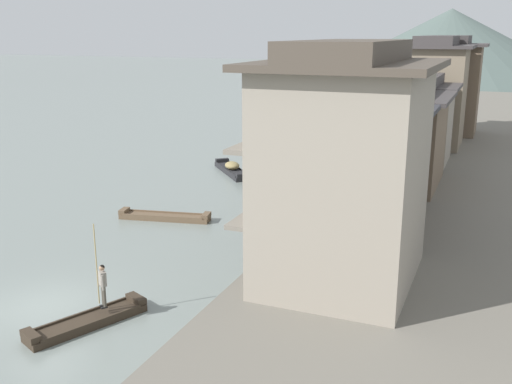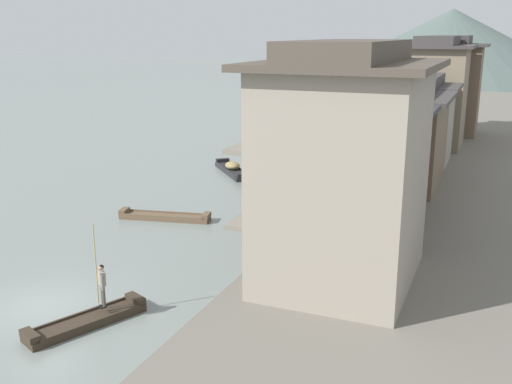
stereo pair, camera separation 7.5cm
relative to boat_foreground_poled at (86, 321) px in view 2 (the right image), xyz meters
name	(u,v)px [view 2 (the right image)]	position (x,y,z in m)	size (l,w,h in m)	color
ground_plane	(43,306)	(-2.49, 0.61, -0.16)	(400.00, 400.00, 0.00)	gray
riverbank_right	(501,167)	(13.03, 30.61, 0.30)	(18.00, 110.00, 0.92)	#6B665B
boat_foreground_poled	(86,321)	(0.00, 0.00, 0.00)	(2.66, 4.35, 0.48)	#33281E
boatman_person	(101,280)	(0.26, 0.65, 1.33)	(0.51, 0.39, 3.04)	black
boat_moored_nearest	(391,132)	(2.57, 44.88, 0.02)	(1.26, 4.81, 0.56)	#232326
boat_moored_second	(165,217)	(-3.81, 11.54, 0.00)	(5.13, 1.93, 0.48)	brown
boat_moored_third	(357,150)	(1.65, 33.76, 0.08)	(1.38, 4.75, 0.69)	#232326
boat_moored_far	(277,217)	(1.90, 13.90, -0.04)	(1.70, 4.56, 0.35)	#33281E
boat_midriver_drifting	(332,124)	(-4.51, 47.90, -0.02)	(5.30, 3.31, 0.42)	brown
boat_midriver_upstream	(233,169)	(-5.01, 22.97, 0.13)	(4.52, 4.85, 0.85)	#232326
boat_upstream_distant	(328,182)	(2.25, 22.63, -0.04)	(1.83, 4.79, 0.34)	#33281E
house_waterfront_nearest	(344,167)	(7.61, 5.46, 5.06)	(6.35, 7.56, 8.74)	gray
house_waterfront_second	(372,162)	(7.17, 12.76, 3.76)	(5.46, 7.49, 6.14)	brown
house_waterfront_tall	(402,136)	(7.29, 20.79, 3.76)	(5.69, 7.81, 6.14)	#75604C
house_waterfront_narrow	(418,119)	(7.24, 28.10, 3.77)	(5.60, 5.92, 6.14)	gray
house_waterfront_far	(434,92)	(7.43, 35.04, 5.06)	(5.99, 7.02, 8.74)	#7F705B
house_waterfront_end	(447,86)	(7.84, 41.77, 5.07)	(6.80, 5.82, 8.74)	#75604C
hill_far_west	(451,45)	(1.57, 116.15, 7.16)	(57.22, 57.22, 14.64)	#4C5B56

